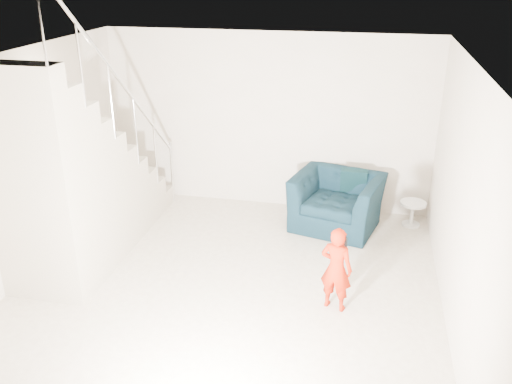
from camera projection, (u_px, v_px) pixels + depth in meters
floor at (222, 297)px, 6.32m from camera, size 5.50×5.50×0.00m
ceiling at (215, 64)px, 5.26m from camera, size 5.50×5.50×0.00m
back_wall at (267, 122)px, 8.26m from camera, size 5.00×0.00×5.00m
front_wall at (99, 364)px, 3.32m from camera, size 5.00×0.00×5.00m
left_wall at (11, 174)px, 6.27m from camera, size 0.00×5.50×5.50m
right_wall at (464, 212)px, 5.32m from camera, size 0.00×5.50×5.50m
armchair at (337, 202)px, 7.88m from camera, size 1.42×1.31×0.78m
toddler at (336, 269)px, 5.95m from camera, size 0.42×0.33×1.00m
side_table at (412, 210)px, 7.95m from camera, size 0.38×0.38×0.38m
staircase at (79, 191)px, 6.83m from camera, size 1.02×3.03×3.62m
cushion at (354, 181)px, 7.99m from camera, size 0.39×0.18×0.38m
throw at (298, 194)px, 7.87m from camera, size 0.05×0.47×0.53m
phone at (346, 242)px, 5.76m from camera, size 0.03×0.05×0.10m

